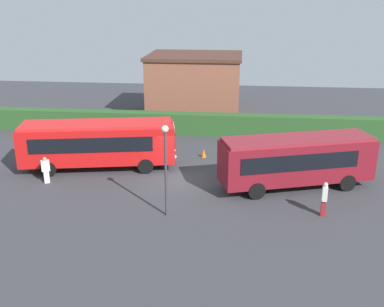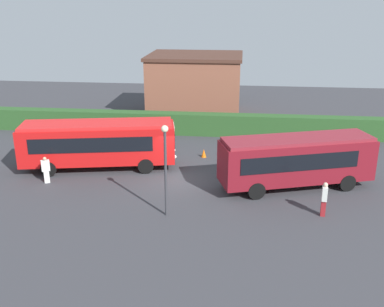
{
  "view_description": "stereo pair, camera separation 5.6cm",
  "coord_description": "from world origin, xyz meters",
  "px_view_note": "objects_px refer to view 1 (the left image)",
  "views": [
    {
      "loc": [
        3.75,
        -25.71,
        10.79
      ],
      "look_at": [
        0.92,
        0.43,
        1.59
      ],
      "focal_mm": 42.03,
      "sensor_mm": 36.0,
      "label": 1
    },
    {
      "loc": [
        3.8,
        -25.71,
        10.79
      ],
      "look_at": [
        0.92,
        0.43,
        1.59
      ],
      "focal_mm": 42.03,
      "sensor_mm": 36.0,
      "label": 2
    }
  ],
  "objects_px": {
    "bus_maroon": "(297,159)",
    "traffic_cone": "(204,153)",
    "bus_red": "(98,142)",
    "person_left": "(46,169)",
    "person_center": "(82,142)",
    "lamppost": "(166,159)",
    "person_right": "(276,160)",
    "person_far": "(324,198)"
  },
  "relations": [
    {
      "from": "bus_maroon",
      "to": "traffic_cone",
      "type": "distance_m",
      "value": 7.7
    },
    {
      "from": "bus_red",
      "to": "person_left",
      "type": "height_order",
      "value": "bus_red"
    },
    {
      "from": "person_center",
      "to": "lamppost",
      "type": "bearing_deg",
      "value": -68.91
    },
    {
      "from": "person_center",
      "to": "person_right",
      "type": "height_order",
      "value": "person_right"
    },
    {
      "from": "person_center",
      "to": "lamppost",
      "type": "relative_size",
      "value": 0.34
    },
    {
      "from": "bus_maroon",
      "to": "person_far",
      "type": "relative_size",
      "value": 4.97
    },
    {
      "from": "person_left",
      "to": "bus_maroon",
      "type": "bearing_deg",
      "value": 63.4
    },
    {
      "from": "bus_red",
      "to": "traffic_cone",
      "type": "height_order",
      "value": "bus_red"
    },
    {
      "from": "bus_red",
      "to": "person_center",
      "type": "height_order",
      "value": "bus_red"
    },
    {
      "from": "person_center",
      "to": "person_far",
      "type": "xyz_separation_m",
      "value": [
        15.69,
        -8.11,
        0.14
      ]
    },
    {
      "from": "bus_red",
      "to": "lamppost",
      "type": "relative_size",
      "value": 2.1
    },
    {
      "from": "traffic_cone",
      "to": "person_right",
      "type": "bearing_deg",
      "value": -28.73
    },
    {
      "from": "bus_red",
      "to": "bus_maroon",
      "type": "xyz_separation_m",
      "value": [
        12.53,
        -1.83,
        -0.01
      ]
    },
    {
      "from": "person_far",
      "to": "lamppost",
      "type": "height_order",
      "value": "lamppost"
    },
    {
      "from": "bus_red",
      "to": "person_center",
      "type": "bearing_deg",
      "value": 116.72
    },
    {
      "from": "traffic_cone",
      "to": "person_far",
      "type": "bearing_deg",
      "value": -50.32
    },
    {
      "from": "bus_red",
      "to": "bus_maroon",
      "type": "height_order",
      "value": "bus_red"
    },
    {
      "from": "bus_maroon",
      "to": "person_right",
      "type": "xyz_separation_m",
      "value": [
        -1.02,
        2.11,
        -0.86
      ]
    },
    {
      "from": "person_right",
      "to": "person_far",
      "type": "bearing_deg",
      "value": 117.54
    },
    {
      "from": "person_left",
      "to": "person_right",
      "type": "bearing_deg",
      "value": 72.1
    },
    {
      "from": "bus_red",
      "to": "bus_maroon",
      "type": "bearing_deg",
      "value": -19.34
    },
    {
      "from": "lamppost",
      "to": "bus_red",
      "type": "bearing_deg",
      "value": 131.48
    },
    {
      "from": "traffic_cone",
      "to": "bus_maroon",
      "type": "bearing_deg",
      "value": -39.12
    },
    {
      "from": "bus_red",
      "to": "traffic_cone",
      "type": "xyz_separation_m",
      "value": [
        6.68,
        2.93,
        -1.51
      ]
    },
    {
      "from": "bus_red",
      "to": "person_right",
      "type": "distance_m",
      "value": 11.55
    },
    {
      "from": "person_left",
      "to": "traffic_cone",
      "type": "height_order",
      "value": "person_left"
    },
    {
      "from": "bus_maroon",
      "to": "person_right",
      "type": "relative_size",
      "value": 5.19
    },
    {
      "from": "person_far",
      "to": "lamppost",
      "type": "bearing_deg",
      "value": 11.71
    },
    {
      "from": "traffic_cone",
      "to": "lamppost",
      "type": "height_order",
      "value": "lamppost"
    },
    {
      "from": "person_right",
      "to": "lamppost",
      "type": "relative_size",
      "value": 0.37
    },
    {
      "from": "traffic_cone",
      "to": "bus_red",
      "type": "bearing_deg",
      "value": -156.28
    },
    {
      "from": "person_right",
      "to": "traffic_cone",
      "type": "bearing_deg",
      "value": -21.28
    },
    {
      "from": "person_center",
      "to": "bus_red",
      "type": "bearing_deg",
      "value": -71.55
    },
    {
      "from": "person_far",
      "to": "person_center",
      "type": "bearing_deg",
      "value": -21.37
    },
    {
      "from": "person_right",
      "to": "lamppost",
      "type": "bearing_deg",
      "value": 54.72
    },
    {
      "from": "bus_red",
      "to": "person_left",
      "type": "bearing_deg",
      "value": -143.47
    },
    {
      "from": "person_center",
      "to": "lamppost",
      "type": "distance_m",
      "value": 11.93
    },
    {
      "from": "person_center",
      "to": "traffic_cone",
      "type": "relative_size",
      "value": 2.75
    },
    {
      "from": "bus_maroon",
      "to": "person_left",
      "type": "relative_size",
      "value": 5.59
    },
    {
      "from": "person_right",
      "to": "traffic_cone",
      "type": "distance_m",
      "value": 5.56
    },
    {
      "from": "person_left",
      "to": "traffic_cone",
      "type": "relative_size",
      "value": 2.77
    },
    {
      "from": "lamppost",
      "to": "person_far",
      "type": "bearing_deg",
      "value": 5.74
    }
  ]
}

